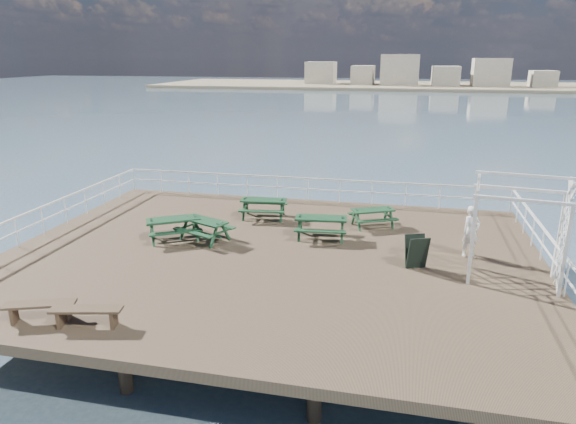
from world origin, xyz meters
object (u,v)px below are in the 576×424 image
at_px(flat_bench_near, 40,307).
at_px(person, 471,231).
at_px(picnic_table_c, 373,214).
at_px(flat_bench_far, 86,313).
at_px(picnic_table_a, 174,224).
at_px(picnic_table_d, 204,225).
at_px(trellis_arbor, 517,235).
at_px(picnic_table_b, 264,204).
at_px(picnic_table_e, 321,223).

distance_m(flat_bench_near, person, 13.16).
height_order(picnic_table_c, person, person).
bearing_deg(picnic_table_c, flat_bench_far, -149.63).
bearing_deg(picnic_table_a, flat_bench_far, -116.08).
bearing_deg(flat_bench_near, flat_bench_far, -19.81).
xyz_separation_m(picnic_table_a, person, (10.39, 0.68, 0.28)).
distance_m(picnic_table_c, picnic_table_d, 6.56).
xyz_separation_m(picnic_table_c, flat_bench_near, (-7.70, -9.48, -0.14)).
distance_m(flat_bench_far, trellis_arbor, 12.05).
xyz_separation_m(picnic_table_b, flat_bench_far, (-1.91, -9.62, -0.20)).
distance_m(picnic_table_b, flat_bench_far, 9.81).
relative_size(flat_bench_far, trellis_arbor, 0.55).
xyz_separation_m(picnic_table_e, person, (5.15, -0.65, 0.28)).
xyz_separation_m(picnic_table_b, picnic_table_e, (2.71, -1.90, 0.00)).
relative_size(flat_bench_near, trellis_arbor, 0.54).
distance_m(picnic_table_d, flat_bench_near, 6.81).
bearing_deg(picnic_table_c, person, -61.21).
relative_size(picnic_table_e, person, 1.17).
bearing_deg(picnic_table_c, trellis_arbor, -69.58).
distance_m(picnic_table_a, flat_bench_near, 6.42).
height_order(picnic_table_e, flat_bench_far, picnic_table_e).
relative_size(picnic_table_e, trellis_arbor, 0.62).
distance_m(picnic_table_a, picnic_table_b, 4.10).
distance_m(picnic_table_b, person, 8.27).
relative_size(picnic_table_b, flat_bench_near, 1.13).
bearing_deg(picnic_table_c, picnic_table_b, 152.65).
relative_size(picnic_table_c, trellis_arbor, 0.63).
xyz_separation_m(picnic_table_d, picnic_table_e, (4.11, 1.16, 0.02)).
distance_m(picnic_table_d, flat_bench_far, 6.58).
height_order(picnic_table_c, flat_bench_near, picnic_table_c).
xyz_separation_m(picnic_table_b, trellis_arbor, (8.89, -4.38, 0.88)).
height_order(picnic_table_a, trellis_arbor, trellis_arbor).
bearing_deg(flat_bench_far, trellis_arbor, 13.05).
height_order(picnic_table_b, picnic_table_d, picnic_table_b).
height_order(picnic_table_a, flat_bench_far, picnic_table_a).
height_order(picnic_table_a, picnic_table_e, same).
bearing_deg(trellis_arbor, flat_bench_near, -148.97).
height_order(picnic_table_b, trellis_arbor, trellis_arbor).
relative_size(picnic_table_b, picnic_table_e, 1.00).
xyz_separation_m(picnic_table_b, flat_bench_near, (-3.22, -9.62, -0.20)).
distance_m(trellis_arbor, person, 2.18).
distance_m(picnic_table_d, trellis_arbor, 10.41).
bearing_deg(flat_bench_near, person, 12.70).
bearing_deg(picnic_table_c, picnic_table_a, 178.23).
relative_size(picnic_table_b, trellis_arbor, 0.61).
distance_m(picnic_table_b, picnic_table_e, 3.31).
bearing_deg(picnic_table_c, flat_bench_near, -154.74).
distance_m(picnic_table_e, trellis_arbor, 6.71).
distance_m(picnic_table_e, flat_bench_far, 9.00).
bearing_deg(trellis_arbor, person, 126.93).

